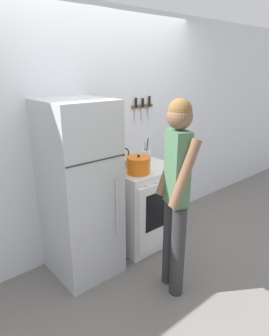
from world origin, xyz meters
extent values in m
plane|color=slate|center=(0.00, 0.00, 0.00)|extent=(14.00, 14.00, 0.00)
cube|color=silver|center=(0.00, 0.03, 1.27)|extent=(10.00, 0.06, 2.55)
cube|color=#B7BABF|center=(-0.50, -0.31, 0.85)|extent=(0.59, 0.63, 1.70)
cube|color=#2D2D2D|center=(-0.50, -0.63, 1.22)|extent=(0.58, 0.01, 0.01)
cylinder|color=#B2B5BA|center=(-0.31, -0.65, 0.75)|extent=(0.02, 0.02, 0.54)
cube|color=white|center=(0.30, -0.30, 0.46)|extent=(0.72, 0.61, 0.91)
cube|color=black|center=(0.30, -0.30, 0.90)|extent=(0.71, 0.59, 0.02)
cube|color=black|center=(0.30, -0.58, 0.45)|extent=(0.62, 0.05, 0.69)
cylinder|color=black|center=(0.14, -0.42, 0.91)|extent=(0.19, 0.19, 0.01)
cylinder|color=black|center=(0.46, -0.42, 0.91)|extent=(0.19, 0.19, 0.01)
cylinder|color=black|center=(0.14, -0.18, 0.91)|extent=(0.19, 0.19, 0.01)
cylinder|color=black|center=(0.46, -0.18, 0.91)|extent=(0.19, 0.19, 0.01)
cylinder|color=silver|center=(0.08, -0.62, 0.84)|extent=(0.04, 0.02, 0.04)
cylinder|color=silver|center=(0.23, -0.62, 0.84)|extent=(0.04, 0.02, 0.04)
cylinder|color=silver|center=(0.37, -0.62, 0.84)|extent=(0.04, 0.02, 0.04)
cylinder|color=silver|center=(0.52, -0.62, 0.84)|extent=(0.04, 0.02, 0.04)
cube|color=white|center=(0.30, -0.63, 0.47)|extent=(0.66, 0.03, 0.73)
cube|color=black|center=(0.30, -0.64, 0.54)|extent=(0.50, 0.01, 0.41)
cylinder|color=orange|center=(0.14, -0.42, 0.99)|extent=(0.24, 0.24, 0.16)
cylinder|color=orange|center=(0.14, -0.42, 1.08)|extent=(0.25, 0.25, 0.02)
sphere|color=black|center=(0.14, -0.42, 1.10)|extent=(0.03, 0.03, 0.03)
cylinder|color=orange|center=(0.00, -0.42, 1.04)|extent=(0.03, 0.02, 0.02)
cylinder|color=orange|center=(0.27, -0.42, 1.04)|extent=(0.03, 0.02, 0.02)
cylinder|color=silver|center=(0.15, -0.18, 0.96)|extent=(0.16, 0.16, 0.10)
cone|color=silver|center=(0.15, -0.18, 1.02)|extent=(0.15, 0.15, 0.02)
sphere|color=black|center=(0.15, -0.18, 1.04)|extent=(0.02, 0.02, 0.02)
cone|color=silver|center=(0.22, -0.18, 0.97)|extent=(0.09, 0.03, 0.08)
torus|color=black|center=(0.15, -0.18, 1.07)|extent=(0.13, 0.01, 0.13)
cylinder|color=silver|center=(0.48, -0.18, 0.97)|extent=(0.10, 0.10, 0.13)
cylinder|color=#9E7547|center=(0.46, -0.16, 1.03)|extent=(0.02, 0.02, 0.19)
cylinder|color=#232326|center=(0.48, -0.18, 1.06)|extent=(0.02, 0.04, 0.25)
cylinder|color=#B2B5BA|center=(0.47, -0.17, 1.05)|extent=(0.06, 0.01, 0.22)
cylinder|color=#2D2D30|center=(-0.05, -1.16, 0.42)|extent=(0.12, 0.12, 0.85)
cylinder|color=#2D2D30|center=(0.01, -1.01, 0.42)|extent=(0.12, 0.12, 0.85)
cube|color=#47704C|center=(-0.02, -1.09, 1.17)|extent=(0.21, 0.27, 0.64)
cylinder|color=brown|center=(-0.07, -1.21, 1.17)|extent=(0.27, 0.17, 0.56)
cylinder|color=brown|center=(0.03, -0.97, 1.17)|extent=(0.27, 0.17, 0.56)
sphere|color=brown|center=(-0.02, -1.09, 1.59)|extent=(0.20, 0.20, 0.20)
sphere|color=brown|center=(-0.02, -1.09, 1.64)|extent=(0.19, 0.19, 0.19)
cube|color=brown|center=(0.55, -0.01, 1.53)|extent=(0.31, 0.02, 0.03)
cube|color=silver|center=(0.45, -0.02, 1.44)|extent=(0.02, 0.00, 0.17)
cube|color=black|center=(0.45, -0.02, 1.58)|extent=(0.02, 0.02, 0.10)
cube|color=silver|center=(0.55, -0.02, 1.44)|extent=(0.03, 0.00, 0.17)
cube|color=black|center=(0.55, -0.02, 1.57)|extent=(0.02, 0.02, 0.09)
cube|color=silver|center=(0.66, -0.02, 1.45)|extent=(0.03, 0.00, 0.16)
cube|color=black|center=(0.66, -0.02, 1.58)|extent=(0.02, 0.02, 0.11)
camera|label=1|loc=(-1.78, -2.62, 1.95)|focal=32.00mm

